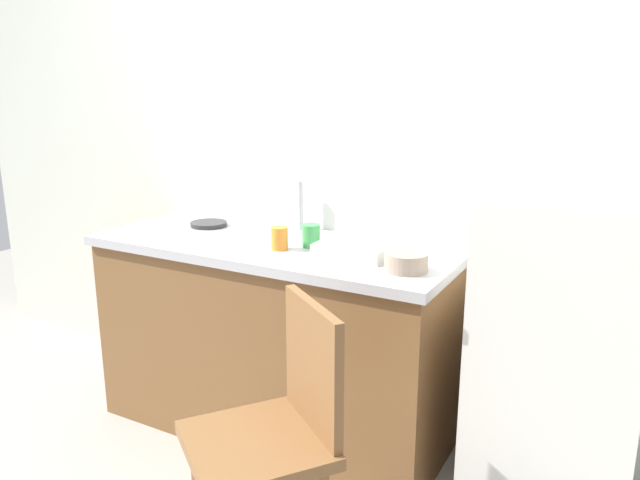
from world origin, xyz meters
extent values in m
cube|color=silver|center=(0.00, 1.00, 1.27)|extent=(4.80, 0.10, 2.54)
cube|color=brown|center=(-0.16, 0.65, 0.41)|extent=(1.53, 0.60, 0.82)
cube|color=#B7B7BC|center=(-0.16, 0.65, 0.84)|extent=(1.57, 0.64, 0.04)
cylinder|color=#B7B7BC|center=(-0.17, 0.90, 0.97)|extent=(0.02, 0.02, 0.22)
cube|color=silver|center=(1.01, 0.67, 0.58)|extent=(0.53, 0.57, 1.16)
cylinder|color=brown|center=(0.25, 0.08, 0.23)|extent=(0.04, 0.04, 0.45)
cube|color=brown|center=(0.28, -0.13, 0.47)|extent=(0.56, 0.56, 0.04)
cube|color=brown|center=(0.39, 0.02, 0.69)|extent=(0.31, 0.24, 0.40)
cube|color=white|center=(0.23, 0.62, 0.89)|extent=(0.28, 0.20, 0.05)
cylinder|color=gray|center=(0.48, 0.53, 0.90)|extent=(0.16, 0.16, 0.07)
cylinder|color=#2D2D2D|center=(-0.58, 0.75, 0.87)|extent=(0.17, 0.17, 0.02)
cylinder|color=green|center=(0.02, 0.66, 0.91)|extent=(0.07, 0.07, 0.09)
cylinder|color=orange|center=(-0.07, 0.56, 0.91)|extent=(0.07, 0.07, 0.09)
camera|label=1|loc=(1.23, -1.45, 1.52)|focal=34.50mm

